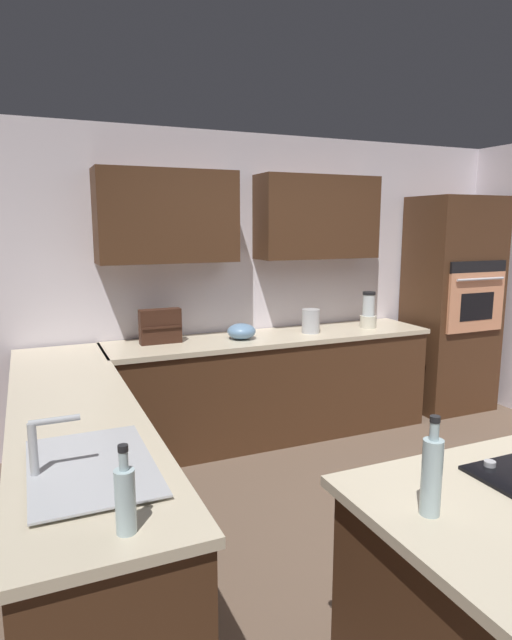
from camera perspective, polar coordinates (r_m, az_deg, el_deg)
ground_plane at (r=3.56m, az=16.06°, el=-21.21°), size 14.00×14.00×0.00m
wall_back at (r=4.78m, az=0.52°, el=5.60°), size 6.00×0.44×2.60m
lower_cabinets_back at (r=4.67m, az=1.79°, el=-7.30°), size 2.80×0.60×0.86m
countertop_back at (r=4.56m, az=1.82°, el=-1.90°), size 2.84×0.64×0.04m
lower_cabinets_side at (r=3.19m, az=-18.48°, el=-16.47°), size 0.60×2.90×0.86m
countertop_side at (r=3.02m, az=-18.96°, el=-8.79°), size 0.64×2.94×0.04m
wall_oven at (r=5.63m, az=20.14°, el=1.54°), size 0.80×0.66×2.09m
sink_unit at (r=2.22m, az=-17.40°, el=-14.66°), size 0.46×0.70×0.23m
blender at (r=4.98m, az=11.91°, el=0.81°), size 0.15×0.15×0.33m
mixing_bowl at (r=4.40m, az=-1.56°, el=-1.21°), size 0.23×0.23×0.13m
spice_rack at (r=4.29m, az=-10.18°, el=-0.66°), size 0.33×0.11×0.28m
kettle at (r=4.67m, az=5.86°, el=-0.11°), size 0.15×0.15×0.21m
dish_soap_bottle at (r=1.76m, az=-13.79°, el=-17.98°), size 0.06×0.06×0.28m
oil_bottle at (r=1.88m, az=18.25°, el=-15.38°), size 0.07×0.07×0.34m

